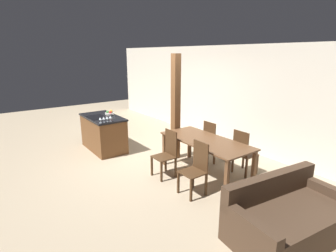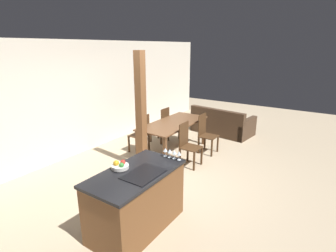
% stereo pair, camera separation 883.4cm
% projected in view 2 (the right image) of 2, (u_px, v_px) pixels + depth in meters
% --- Properties ---
extents(ground_plane, '(16.00, 16.00, 0.00)m').
position_uv_depth(ground_plane, '(160.00, 181.00, 5.19)').
color(ground_plane, tan).
extents(wall_back, '(11.20, 0.08, 2.70)m').
position_uv_depth(wall_back, '(72.00, 100.00, 6.12)').
color(wall_back, silver).
rests_on(wall_back, ground_plane).
extents(kitchen_island, '(1.44, 0.77, 0.91)m').
position_uv_depth(kitchen_island, '(137.00, 200.00, 3.73)').
color(kitchen_island, brown).
rests_on(kitchen_island, ground_plane).
extents(fruit_bowl, '(0.24, 0.24, 0.12)m').
position_uv_depth(fruit_bowl, '(120.00, 166.00, 3.67)').
color(fruit_bowl, silver).
rests_on(fruit_bowl, kitchen_island).
extents(wine_glass_near, '(0.07, 0.07, 0.14)m').
position_uv_depth(wine_glass_near, '(179.00, 154.00, 3.92)').
color(wine_glass_near, silver).
rests_on(wine_glass_near, kitchen_island).
extents(wine_glass_middle, '(0.07, 0.07, 0.14)m').
position_uv_depth(wine_glass_middle, '(174.00, 152.00, 3.96)').
color(wine_glass_middle, silver).
rests_on(wine_glass_middle, kitchen_island).
extents(wine_glass_far, '(0.07, 0.07, 0.14)m').
position_uv_depth(wine_glass_far, '(170.00, 151.00, 4.01)').
color(wine_glass_far, silver).
rests_on(wine_glass_far, kitchen_island).
extents(wine_glass_end, '(0.07, 0.07, 0.14)m').
position_uv_depth(wine_glass_end, '(165.00, 150.00, 4.05)').
color(wine_glass_end, silver).
rests_on(wine_glass_end, kitchen_island).
extents(dining_table, '(1.99, 0.88, 0.77)m').
position_uv_depth(dining_table, '(174.00, 126.00, 6.41)').
color(dining_table, brown).
rests_on(dining_table, ground_plane).
extents(dining_chair_near_left, '(0.40, 0.40, 0.97)m').
position_uv_depth(dining_chair_near_left, '(188.00, 144.00, 5.75)').
color(dining_chair_near_left, '#472D19').
rests_on(dining_chair_near_left, ground_plane).
extents(dining_chair_near_right, '(0.40, 0.40, 0.97)m').
position_uv_depth(dining_chair_near_right, '(206.00, 133.00, 6.47)').
color(dining_chair_near_right, '#472D19').
rests_on(dining_chair_near_right, ground_plane).
extents(dining_chair_far_left, '(0.40, 0.40, 0.97)m').
position_uv_depth(dining_chair_far_left, '(141.00, 133.00, 6.45)').
color(dining_chair_far_left, '#472D19').
rests_on(dining_chair_far_left, ground_plane).
extents(dining_chair_far_right, '(0.40, 0.40, 0.97)m').
position_uv_depth(dining_chair_far_right, '(162.00, 125.00, 7.16)').
color(dining_chair_far_right, '#472D19').
rests_on(dining_chair_far_right, ground_plane).
extents(couch, '(1.13, 1.86, 0.80)m').
position_uv_depth(couch, '(222.00, 124.00, 7.97)').
color(couch, '#473323').
rests_on(couch, ground_plane).
extents(timber_post, '(0.17, 0.17, 2.48)m').
position_uv_depth(timber_post, '(141.00, 113.00, 5.39)').
color(timber_post, brown).
rests_on(timber_post, ground_plane).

